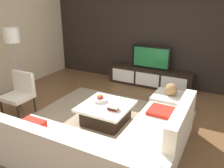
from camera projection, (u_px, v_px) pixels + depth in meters
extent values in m
plane|color=brown|center=(108.00, 126.00, 4.49)|extent=(14.00, 14.00, 0.00)
cube|color=black|center=(156.00, 33.00, 6.22)|extent=(6.40, 0.12, 2.80)
cube|color=gray|center=(104.00, 124.00, 4.53)|extent=(3.05, 2.79, 0.01)
cube|color=black|center=(150.00, 77.00, 6.39)|extent=(2.30, 0.44, 0.50)
cube|color=white|center=(123.00, 76.00, 6.50)|extent=(0.65, 0.01, 0.35)
cube|color=white|center=(147.00, 80.00, 6.20)|extent=(0.65, 0.01, 0.35)
cube|color=white|center=(173.00, 84.00, 5.89)|extent=(0.65, 0.01, 0.35)
cube|color=black|center=(151.00, 57.00, 6.19)|extent=(1.05, 0.05, 0.62)
cube|color=#1E7238|center=(151.00, 58.00, 6.16)|extent=(0.94, 0.01, 0.52)
cube|color=beige|center=(76.00, 160.00, 3.26)|extent=(2.52, 0.85, 0.41)
cube|color=beige|center=(58.00, 149.00, 2.84)|extent=(2.52, 0.18, 0.38)
cube|color=beige|center=(159.00, 134.00, 3.86)|extent=(0.85, 1.49, 0.41)
cube|color=beige|center=(182.00, 118.00, 3.58)|extent=(0.18, 1.49, 0.38)
cube|color=red|center=(34.00, 127.00, 3.47)|extent=(0.36, 0.20, 0.22)
cube|color=red|center=(166.00, 112.00, 4.09)|extent=(0.60, 0.44, 0.06)
cube|color=black|center=(106.00, 115.00, 4.56)|extent=(0.75, 0.76, 0.33)
cube|color=white|center=(106.00, 106.00, 4.49)|extent=(0.94, 0.95, 0.05)
cylinder|color=black|center=(1.00, 107.00, 4.82)|extent=(0.04, 0.04, 0.38)
cylinder|color=black|center=(18.00, 112.00, 4.61)|extent=(0.04, 0.04, 0.38)
cylinder|color=black|center=(19.00, 99.00, 5.19)|extent=(0.04, 0.04, 0.38)
cylinder|color=black|center=(34.00, 103.00, 4.98)|extent=(0.04, 0.04, 0.38)
cube|color=beige|center=(17.00, 97.00, 4.83)|extent=(0.56, 0.53, 0.08)
cube|color=beige|center=(24.00, 82.00, 4.92)|extent=(0.56, 0.08, 0.45)
cylinder|color=#A5A5AA|center=(21.00, 98.00, 5.68)|extent=(0.28, 0.28, 0.02)
cylinder|color=#A5A5AA|center=(17.00, 71.00, 5.44)|extent=(0.03, 0.03, 1.35)
cylinder|color=white|center=(11.00, 35.00, 5.14)|extent=(0.34, 0.34, 0.32)
cube|color=beige|center=(170.00, 104.00, 4.94)|extent=(0.70, 0.70, 0.40)
cylinder|color=silver|center=(100.00, 99.00, 4.63)|extent=(0.28, 0.28, 0.07)
sphere|color=#B23326|center=(102.00, 97.00, 4.60)|extent=(0.08, 0.08, 0.08)
sphere|color=#4C8C33|center=(101.00, 96.00, 4.66)|extent=(0.08, 0.08, 0.08)
sphere|color=gold|center=(99.00, 97.00, 4.63)|extent=(0.10, 0.10, 0.10)
sphere|color=#B23326|center=(99.00, 98.00, 4.56)|extent=(0.09, 0.09, 0.09)
sphere|color=#997247|center=(171.00, 89.00, 4.82)|extent=(0.26, 0.26, 0.26)
cube|color=maroon|center=(113.00, 109.00, 4.29)|extent=(0.17, 0.14, 0.02)
cube|color=#1E232D|center=(113.00, 108.00, 4.28)|extent=(0.18, 0.12, 0.03)
cube|color=#CCB78C|center=(114.00, 107.00, 4.27)|extent=(0.20, 0.15, 0.03)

